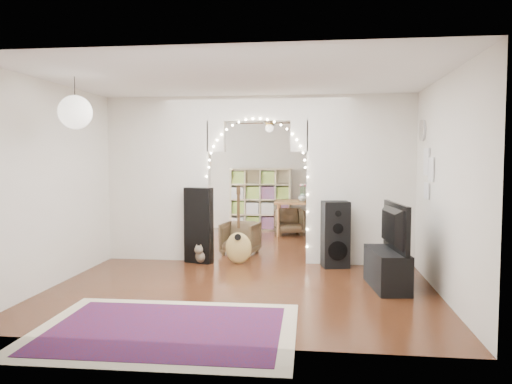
# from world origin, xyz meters

# --- Properties ---
(floor) EXTENTS (7.50, 7.50, 0.00)m
(floor) POSITION_xyz_m (0.00, 0.00, 0.00)
(floor) COLOR black
(floor) RESTS_ON ground
(ceiling) EXTENTS (5.00, 7.50, 0.02)m
(ceiling) POSITION_xyz_m (0.00, 0.00, 2.70)
(ceiling) COLOR white
(ceiling) RESTS_ON wall_back
(wall_back) EXTENTS (5.00, 0.02, 2.70)m
(wall_back) POSITION_xyz_m (0.00, 3.75, 1.35)
(wall_back) COLOR silver
(wall_back) RESTS_ON floor
(wall_front) EXTENTS (5.00, 0.02, 2.70)m
(wall_front) POSITION_xyz_m (0.00, -3.75, 1.35)
(wall_front) COLOR silver
(wall_front) RESTS_ON floor
(wall_left) EXTENTS (0.02, 7.50, 2.70)m
(wall_left) POSITION_xyz_m (-2.50, 0.00, 1.35)
(wall_left) COLOR silver
(wall_left) RESTS_ON floor
(wall_right) EXTENTS (0.02, 7.50, 2.70)m
(wall_right) POSITION_xyz_m (2.50, 0.00, 1.35)
(wall_right) COLOR silver
(wall_right) RESTS_ON floor
(divider_wall) EXTENTS (5.00, 0.20, 2.70)m
(divider_wall) POSITION_xyz_m (0.00, 0.00, 1.42)
(divider_wall) COLOR silver
(divider_wall) RESTS_ON floor
(fairy_lights) EXTENTS (1.64, 0.04, 1.60)m
(fairy_lights) POSITION_xyz_m (0.00, -0.13, 1.55)
(fairy_lights) COLOR #FFEABF
(fairy_lights) RESTS_ON divider_wall
(window) EXTENTS (0.04, 1.20, 1.40)m
(window) POSITION_xyz_m (-2.47, 1.80, 1.50)
(window) COLOR white
(window) RESTS_ON wall_left
(wall_clock) EXTENTS (0.03, 0.31, 0.31)m
(wall_clock) POSITION_xyz_m (2.48, -0.60, 2.10)
(wall_clock) COLOR white
(wall_clock) RESTS_ON wall_right
(picture_frames) EXTENTS (0.02, 0.50, 0.70)m
(picture_frames) POSITION_xyz_m (2.48, -1.00, 1.50)
(picture_frames) COLOR white
(picture_frames) RESTS_ON wall_right
(paper_lantern) EXTENTS (0.40, 0.40, 0.40)m
(paper_lantern) POSITION_xyz_m (-1.90, -2.40, 2.25)
(paper_lantern) COLOR white
(paper_lantern) RESTS_ON ceiling
(ceiling_fan) EXTENTS (1.10, 1.10, 0.30)m
(ceiling_fan) POSITION_xyz_m (0.00, 2.00, 2.40)
(ceiling_fan) COLOR gold
(ceiling_fan) RESTS_ON ceiling
(area_rug) EXTENTS (2.62, 1.98, 0.02)m
(area_rug) POSITION_xyz_m (-0.51, -3.40, 0.01)
(area_rug) COLOR maroon
(area_rug) RESTS_ON floor
(guitar_case) EXTENTS (0.49, 0.28, 1.22)m
(guitar_case) POSITION_xyz_m (-0.93, -0.25, 0.61)
(guitar_case) COLOR black
(guitar_case) RESTS_ON floor
(acoustic_guitar) EXTENTS (0.44, 0.22, 1.06)m
(acoustic_guitar) POSITION_xyz_m (-0.28, -0.25, 0.46)
(acoustic_guitar) COLOR tan
(acoustic_guitar) RESTS_ON floor
(tabby_cat) EXTENTS (0.27, 0.50, 0.33)m
(tabby_cat) POSITION_xyz_m (-0.88, -0.27, 0.13)
(tabby_cat) COLOR brown
(tabby_cat) RESTS_ON floor
(floor_speaker) EXTENTS (0.46, 0.42, 1.03)m
(floor_speaker) POSITION_xyz_m (1.26, -0.29, 0.51)
(floor_speaker) COLOR black
(floor_speaker) RESTS_ON floor
(media_console) EXTENTS (0.52, 1.04, 0.50)m
(media_console) POSITION_xyz_m (1.89, -1.48, 0.25)
(media_console) COLOR black
(media_console) RESTS_ON floor
(tv) EXTENTS (0.27, 1.08, 0.62)m
(tv) POSITION_xyz_m (1.89, -1.48, 0.81)
(tv) COLOR black
(tv) RESTS_ON media_console
(bookcase) EXTENTS (1.45, 0.84, 1.46)m
(bookcase) POSITION_xyz_m (-0.35, 3.50, 0.73)
(bookcase) COLOR beige
(bookcase) RESTS_ON floor
(dining_table) EXTENTS (1.22, 0.83, 0.76)m
(dining_table) POSITION_xyz_m (0.65, 2.84, 0.68)
(dining_table) COLOR brown
(dining_table) RESTS_ON floor
(flower_vase) EXTENTS (0.19, 0.19, 0.19)m
(flower_vase) POSITION_xyz_m (0.65, 2.84, 0.85)
(flower_vase) COLOR silver
(flower_vase) RESTS_ON dining_table
(dining_chair_left) EXTENTS (0.71, 0.72, 0.57)m
(dining_chair_left) POSITION_xyz_m (-0.37, 0.57, 0.28)
(dining_chair_left) COLOR #4C3B26
(dining_chair_left) RESTS_ON floor
(dining_chair_right) EXTENTS (0.74, 0.75, 0.57)m
(dining_chair_right) POSITION_xyz_m (0.35, 2.95, 0.28)
(dining_chair_right) COLOR #4C3B26
(dining_chair_right) RESTS_ON floor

